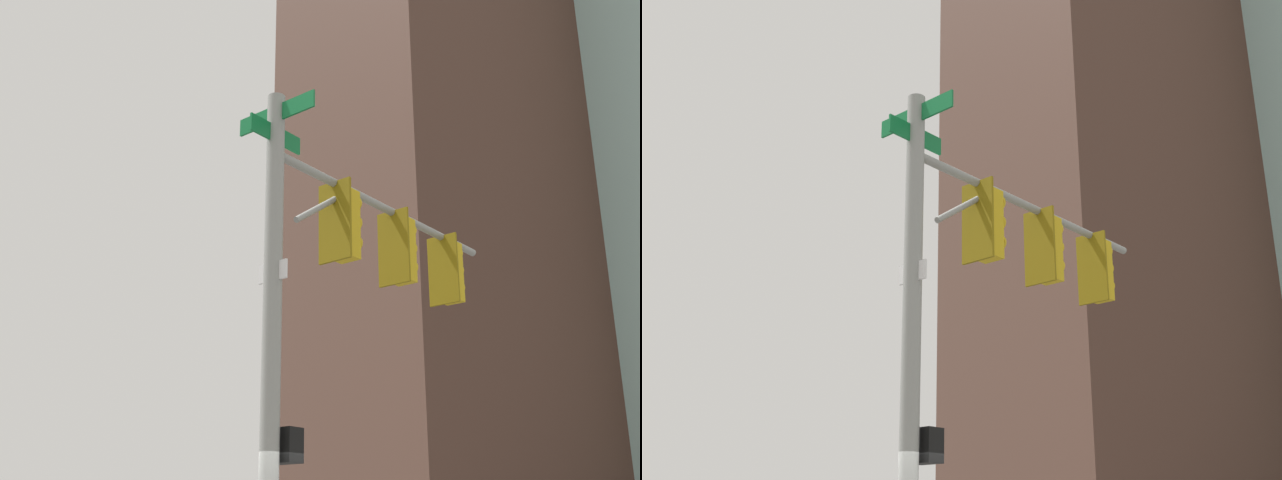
{
  "view_description": "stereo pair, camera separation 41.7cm",
  "coord_description": "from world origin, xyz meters",
  "views": [
    {
      "loc": [
        3.5,
        8.49,
        1.63
      ],
      "look_at": [
        -0.96,
        -0.56,
        5.29
      ],
      "focal_mm": 45.57,
      "sensor_mm": 36.0,
      "label": 1
    },
    {
      "loc": [
        3.12,
        8.66,
        1.63
      ],
      "look_at": [
        -0.96,
        -0.56,
        5.29
      ],
      "focal_mm": 45.57,
      "sensor_mm": 36.0,
      "label": 2
    }
  ],
  "objects": [
    {
      "name": "building_brick_nearside",
      "position": [
        -24.59,
        -26.55,
        21.57
      ],
      "size": [
        20.34,
        16.17,
        43.15
      ],
      "primitive_type": "cube",
      "color": "#4C3328",
      "rests_on": "ground_plane"
    },
    {
      "name": "building_glass_tower",
      "position": [
        -38.27,
        -29.17,
        32.3
      ],
      "size": [
        26.38,
        31.57,
        64.59
      ],
      "primitive_type": "cube",
      "color": "#9EC6C1",
      "rests_on": "ground_plane"
    },
    {
      "name": "signal_pole_assembly",
      "position": [
        -1.6,
        -0.85,
        4.81
      ],
      "size": [
        5.08,
        2.74,
        7.04
      ],
      "rotation": [
        0.0,
        0.0,
        3.57
      ],
      "color": "gray",
      "rests_on": "ground_plane"
    }
  ]
}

